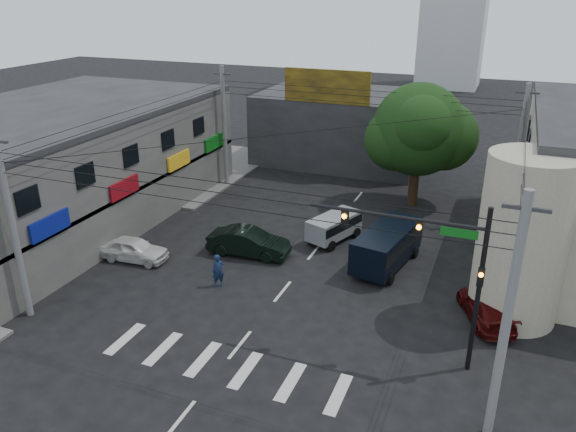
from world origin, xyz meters
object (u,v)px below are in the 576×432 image
Objects in this scene: dark_sedan at (249,242)px; traffic_officer at (218,271)px; utility_pole_near_left at (13,227)px; utility_pole_far_left at (224,127)px; utility_pole_far_right at (517,156)px; silver_minivan at (334,228)px; utility_pole_near_right at (506,323)px; navy_van at (387,248)px; street_tree at (419,130)px; white_compact at (134,249)px; traffic_gantry at (438,258)px; maroon_sedan at (486,308)px.

dark_sedan is 3.97m from traffic_officer.
utility_pole_near_left is 9.93m from traffic_officer.
utility_pole_near_left is 1.00× the size of utility_pole_far_left.
utility_pole_far_left and utility_pole_far_right have the same top height.
utility_pole_near_left is 17.87m from silver_minivan.
navy_van is at bearing 118.57° from utility_pole_near_right.
street_tree is 14.68m from dark_sedan.
white_compact is 14.40m from navy_van.
traffic_gantry is 1.47× the size of dark_sedan.
utility_pole_far_left is 17.77m from navy_van.
utility_pole_far_right reaches higher than traffic_gantry.
dark_sedan is 1.03× the size of maroon_sedan.
navy_van reaches higher than white_compact.
street_tree is at bearing 3.95° from utility_pole_far_left.
traffic_gantry is at bearing -122.85° from dark_sedan.
utility_pole_near_right is 2.24× the size of silver_minivan.
traffic_gantry is 13.53m from dark_sedan.
traffic_gantry is at bearing -105.19° from white_compact.
dark_sedan is at bearing 145.05° from utility_pole_near_right.
utility_pole_near_right is 29.35m from utility_pole_far_left.
traffic_officer is (-13.26, -1.80, 0.26)m from maroon_sedan.
utility_pole_near_left is at bearing 160.51° from silver_minivan.
utility_pole_far_left is 1.00× the size of utility_pole_far_right.
white_compact is (1.20, 6.71, -3.92)m from utility_pole_near_left.
navy_van reaches higher than silver_minivan.
utility_pole_far_left is 13.39m from dark_sedan.
utility_pole_far_left is 1.94× the size of maroon_sedan.
navy_van is at bearing -7.01° from traffic_officer.
dark_sedan is at bearing 54.23° from utility_pole_near_left.
traffic_gantry is at bearing -42.86° from utility_pole_far_left.
traffic_officer reaches higher than dark_sedan.
utility_pole_near_left is at bearing -169.20° from traffic_gantry.
white_compact is at bearing 113.81° from dark_sedan.
white_compact is at bearing -131.96° from street_tree.
utility_pole_far_right reaches higher than white_compact.
utility_pole_far_left is 2.23× the size of white_compact.
utility_pole_far_left is 1.88× the size of dark_sedan.
street_tree is at bearing -89.02° from maroon_sedan.
white_compact is (-19.80, 6.71, -3.92)m from utility_pole_near_right.
silver_minivan is (-9.34, 5.90, 0.18)m from maroon_sedan.
traffic_officer is (-13.83, 5.80, -3.70)m from utility_pole_near_right.
utility_pole_far_left is at bearing 0.38° from white_compact.
silver_minivan is at bearing 70.00° from navy_van.
maroon_sedan is at bearing 62.95° from traffic_gantry.
traffic_gantry is 17.21m from utility_pole_far_right.
utility_pole_near_right reaches higher than white_compact.
utility_pole_near_left reaches higher than white_compact.
maroon_sedan is (2.10, 4.11, -4.19)m from traffic_gantry.
utility_pole_near_right reaches higher than maroon_sedan.
utility_pole_near_right is 2.23× the size of white_compact.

